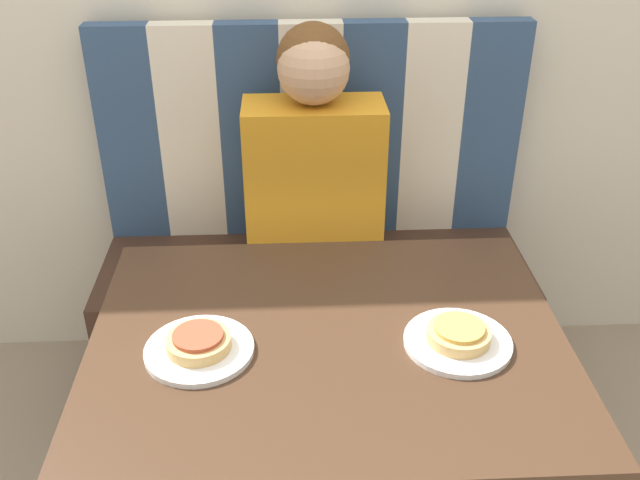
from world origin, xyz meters
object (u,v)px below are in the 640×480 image
object	(u,v)px
person	(314,154)
plate_right	(458,342)
plate_left	(199,350)
pizza_right	(459,333)
pizza_left	(198,341)

from	to	relation	value
person	plate_right	size ratio (longest dim) A/B	3.28
plate_left	pizza_right	bearing A→B (deg)	-0.00
pizza_left	pizza_right	size ratio (longest dim) A/B	1.00
plate_right	pizza_right	xyz separation A→B (m)	(0.00, -0.00, 0.02)
person	pizza_left	bearing A→B (deg)	-109.29
person	pizza_right	size ratio (longest dim) A/B	5.55
pizza_right	person	bearing A→B (deg)	109.29
pizza_right	plate_right	bearing A→B (deg)	90.00
plate_right	pizza_left	bearing A→B (deg)	-180.00
plate_right	plate_left	bearing A→B (deg)	180.00
plate_right	pizza_left	world-z (taller)	pizza_left
plate_left	pizza_left	world-z (taller)	pizza_left
pizza_left	plate_right	bearing A→B (deg)	0.00
plate_right	person	bearing A→B (deg)	109.29
person	pizza_right	world-z (taller)	person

